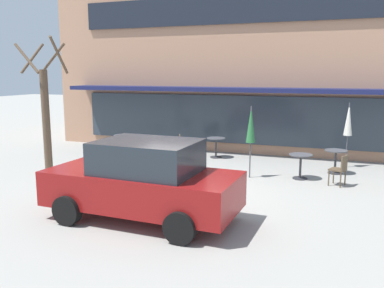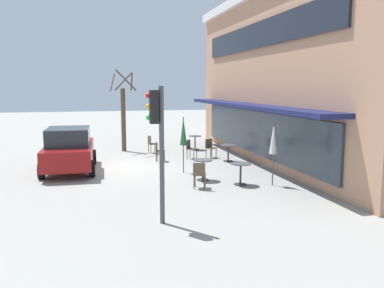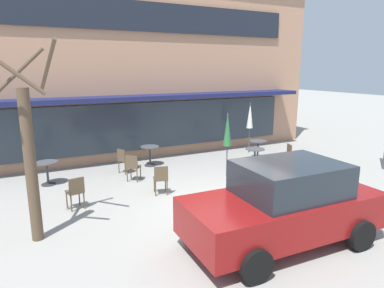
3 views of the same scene
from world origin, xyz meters
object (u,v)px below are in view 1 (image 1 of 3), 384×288
(cafe_table_near_wall, at_px, (336,158))
(cafe_table_mid_patio, at_px, (123,141))
(patio_umbrella_cream_folded, at_px, (251,125))
(cafe_chair_2, at_px, (99,153))
(cafe_chair_1, at_px, (183,144))
(cafe_chair_4, at_px, (340,168))
(street_tree, at_px, (46,113))
(patio_umbrella_green_folded, at_px, (348,120))
(cafe_table_by_tree, at_px, (301,162))
(parked_sedan, at_px, (143,181))
(cafe_table_streetside, at_px, (216,144))
(cafe_chair_3, at_px, (173,149))
(cafe_chair_0, at_px, (164,158))

(cafe_table_near_wall, height_order, cafe_table_mid_patio, same)
(patio_umbrella_cream_folded, height_order, cafe_chair_2, patio_umbrella_cream_folded)
(cafe_table_mid_patio, bearing_deg, cafe_chair_1, 2.05)
(cafe_chair_4, distance_m, street_tree, 8.93)
(cafe_table_mid_patio, relative_size, patio_umbrella_green_folded, 0.35)
(cafe_table_near_wall, bearing_deg, cafe_chair_4, -84.33)
(cafe_table_by_tree, height_order, patio_umbrella_green_folded, patio_umbrella_green_folded)
(patio_umbrella_green_folded, relative_size, cafe_chair_2, 2.47)
(cafe_chair_4, xyz_separation_m, parked_sedan, (-4.00, -4.32, 0.35))
(cafe_table_by_tree, distance_m, patio_umbrella_green_folded, 2.73)
(cafe_chair_4, xyz_separation_m, street_tree, (-8.64, -1.76, 1.42))
(cafe_table_streetside, xyz_separation_m, cafe_chair_3, (-1.14, -1.49, 0.01))
(cafe_chair_2, xyz_separation_m, cafe_chair_4, (7.63, 0.47, 0.00))
(cafe_table_near_wall, xyz_separation_m, cafe_chair_4, (0.15, -1.51, 0.01))
(cafe_chair_2, height_order, cafe_chair_4, same)
(cafe_chair_1, distance_m, cafe_chair_3, 0.98)
(street_tree, bearing_deg, parked_sedan, -28.82)
(patio_umbrella_green_folded, bearing_deg, cafe_chair_3, -165.55)
(cafe_chair_0, bearing_deg, cafe_chair_2, 179.47)
(patio_umbrella_green_folded, height_order, parked_sedan, patio_umbrella_green_folded)
(cafe_chair_0, distance_m, parked_sedan, 4.04)
(cafe_table_mid_patio, height_order, cafe_chair_4, cafe_chair_4)
(cafe_table_near_wall, relative_size, cafe_chair_0, 0.85)
(cafe_chair_3, bearing_deg, cafe_chair_4, -10.91)
(cafe_chair_1, bearing_deg, cafe_chair_0, -81.58)
(cafe_chair_2, bearing_deg, cafe_table_by_tree, 7.90)
(cafe_table_streetside, relative_size, street_tree, 0.18)
(patio_umbrella_cream_folded, bearing_deg, cafe_chair_3, 161.10)
(cafe_table_streetside, height_order, cafe_chair_0, cafe_chair_0)
(cafe_chair_3, relative_size, street_tree, 0.21)
(street_tree, bearing_deg, cafe_table_near_wall, 21.10)
(cafe_chair_3, bearing_deg, cafe_table_near_wall, 4.58)
(cafe_table_near_wall, relative_size, cafe_chair_2, 0.85)
(cafe_table_near_wall, relative_size, patio_umbrella_green_folded, 0.35)
(cafe_chair_1, distance_m, cafe_chair_4, 5.98)
(cafe_chair_4, bearing_deg, cafe_chair_2, -176.50)
(cafe_table_near_wall, height_order, cafe_chair_2, cafe_chair_2)
(patio_umbrella_cream_folded, bearing_deg, cafe_chair_0, -168.34)
(patio_umbrella_green_folded, bearing_deg, cafe_chair_0, -150.58)
(patio_umbrella_cream_folded, relative_size, cafe_chair_4, 2.47)
(parked_sedan, distance_m, street_tree, 5.40)
(cafe_table_streetside, bearing_deg, cafe_table_mid_patio, -170.78)
(cafe_table_mid_patio, bearing_deg, street_tree, -97.93)
(cafe_table_near_wall, distance_m, cafe_chair_0, 5.47)
(patio_umbrella_cream_folded, bearing_deg, cafe_chair_4, -1.21)
(parked_sedan, bearing_deg, cafe_table_by_tree, 58.85)
(parked_sedan, bearing_deg, patio_umbrella_cream_folded, 72.23)
(cafe_chair_2, bearing_deg, cafe_chair_1, 51.40)
(patio_umbrella_green_folded, height_order, patio_umbrella_cream_folded, same)
(patio_umbrella_cream_folded, bearing_deg, cafe_table_near_wall, 30.75)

